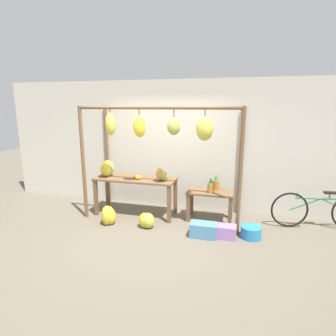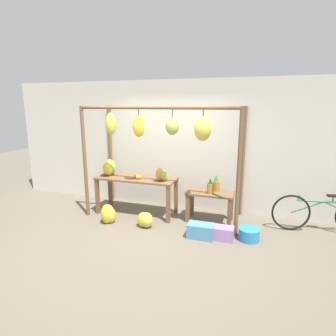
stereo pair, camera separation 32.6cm
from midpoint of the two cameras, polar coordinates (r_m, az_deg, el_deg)
name	(u,v)px [view 2 (the right image)]	position (r m, az deg, el deg)	size (l,w,h in m)	color
ground_plane	(145,235)	(5.14, -2.74, -13.52)	(20.00, 20.00, 0.00)	#665B4C
shop_wall_back	(173,145)	(6.22, 2.52, 4.64)	(8.00, 0.08, 2.80)	beige
stall_awning	(163,138)	(5.24, 0.79, 6.13)	(3.11, 1.20, 2.25)	brown
display_table_main	(136,183)	(5.91, -4.86, -3.06)	(1.68, 0.63, 0.79)	brown
display_table_side	(210,199)	(5.65, 10.18, -6.19)	(0.91, 0.47, 0.60)	brown
banana_pile_on_table	(109,168)	(6.11, -10.45, -0.02)	(0.35, 0.37, 0.33)	#9EB247
orange_pile	(138,176)	(5.79, -4.56, -1.73)	(0.19, 0.20, 0.08)	orange
pineapple_cluster	(214,185)	(5.60, 10.99, -3.45)	(0.22, 0.35, 0.33)	#A3702D
banana_pile_ground_left	(108,214)	(5.67, -10.40, -9.20)	(0.31, 0.35, 0.39)	gold
banana_pile_ground_right	(145,220)	(5.40, -2.92, -10.51)	(0.39, 0.34, 0.29)	gold
fruit_crate_white	(201,231)	(5.07, 8.53, -12.52)	(0.45, 0.27, 0.25)	#4C84B2
blue_bucket	(249,234)	(5.18, 17.94, -12.72)	(0.35, 0.35, 0.21)	teal
parked_bicycle	(323,214)	(5.90, 30.37, -8.03)	(1.76, 0.29, 0.72)	black
papaya_pile	(161,175)	(5.56, 0.33, -1.42)	(0.28, 0.22, 0.27)	#93A33D
fruit_crate_purple	(222,233)	(5.08, 12.69, -12.77)	(0.41, 0.24, 0.23)	#9970B7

